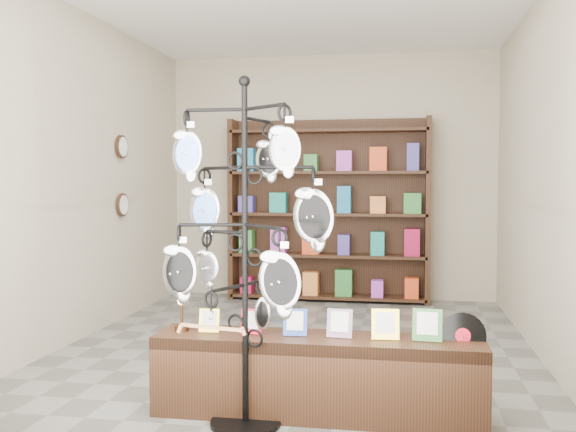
% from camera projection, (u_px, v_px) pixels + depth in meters
% --- Properties ---
extents(ground, '(5.00, 5.00, 0.00)m').
position_uv_depth(ground, '(297.00, 347.00, 5.56)').
color(ground, slate).
rests_on(ground, ground).
extents(room_envelope, '(5.00, 5.00, 5.00)m').
position_uv_depth(room_envelope, '(297.00, 133.00, 5.47)').
color(room_envelope, '#B4A891').
rests_on(room_envelope, ground).
extents(display_tree, '(1.09, 1.07, 2.05)m').
position_uv_depth(display_tree, '(245.00, 226.00, 3.72)').
color(display_tree, black).
rests_on(display_tree, ground).
extents(front_shelf, '(2.01, 0.42, 0.71)m').
position_uv_depth(front_shelf, '(317.00, 376.00, 3.92)').
color(front_shelf, black).
rests_on(front_shelf, ground).
extents(back_shelving, '(2.42, 0.36, 2.20)m').
position_uv_depth(back_shelving, '(328.00, 216.00, 7.77)').
color(back_shelving, black).
rests_on(back_shelving, ground).
extents(wall_clocks, '(0.03, 0.24, 0.84)m').
position_uv_depth(wall_clocks, '(122.00, 176.00, 6.62)').
color(wall_clocks, black).
rests_on(wall_clocks, ground).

